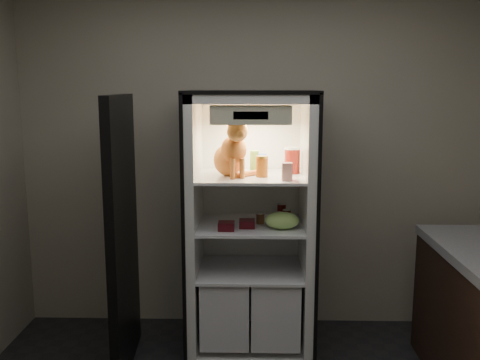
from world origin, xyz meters
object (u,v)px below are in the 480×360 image
(soda_can_c, at_px, (280,220))
(soda_can_b, at_px, (287,217))
(refrigerator, at_px, (251,242))
(condiment_jar, at_px, (260,218))
(tabby_cat, at_px, (232,153))
(pepper_jar, at_px, (292,160))
(salsa_jar, at_px, (262,166))
(soda_can_a, at_px, (282,212))
(cream_carton, at_px, (287,172))
(grape_bag, at_px, (282,220))
(berry_box_left, at_px, (226,226))
(parmesan_shaker, at_px, (254,162))
(mayo_tub, at_px, (260,163))
(berry_box_right, at_px, (247,224))

(soda_can_c, bearing_deg, soda_can_b, 59.22)
(refrigerator, relative_size, condiment_jar, 23.70)
(tabby_cat, bearing_deg, pepper_jar, -4.71)
(salsa_jar, relative_size, soda_can_b, 1.32)
(soda_can_a, bearing_deg, pepper_jar, -37.09)
(condiment_jar, bearing_deg, soda_can_b, -10.57)
(cream_carton, distance_m, grape_bag, 0.36)
(tabby_cat, relative_size, soda_can_b, 3.87)
(soda_can_a, distance_m, berry_box_left, 0.50)
(parmesan_shaker, bearing_deg, soda_can_a, 18.83)
(tabby_cat, height_order, grape_bag, tabby_cat)
(soda_can_a, relative_size, grape_bag, 0.50)
(soda_can_b, xyz_separation_m, soda_can_c, (-0.05, -0.09, 0.00))
(tabby_cat, xyz_separation_m, mayo_tub, (0.20, 0.19, -0.09))
(pepper_jar, bearing_deg, berry_box_left, -151.05)
(soda_can_b, bearing_deg, mayo_tub, 137.62)
(salsa_jar, bearing_deg, berry_box_right, -162.38)
(soda_can_b, bearing_deg, grape_bag, -109.12)
(parmesan_shaker, distance_m, soda_can_b, 0.45)
(mayo_tub, bearing_deg, pepper_jar, -15.11)
(soda_can_c, bearing_deg, tabby_cat, 169.26)
(salsa_jar, distance_m, pepper_jar, 0.26)
(tabby_cat, height_order, mayo_tub, tabby_cat)
(parmesan_shaker, height_order, soda_can_a, parmesan_shaker)
(soda_can_a, bearing_deg, salsa_jar, -126.39)
(refrigerator, height_order, mayo_tub, refrigerator)
(pepper_jar, xyz_separation_m, soda_can_c, (-0.09, -0.19, -0.39))
(parmesan_shaker, height_order, soda_can_b, parmesan_shaker)
(parmesan_shaker, height_order, condiment_jar, parmesan_shaker)
(cream_carton, relative_size, berry_box_right, 1.10)
(refrigerator, xyz_separation_m, berry_box_left, (-0.16, -0.23, 0.18))
(salsa_jar, bearing_deg, berry_box_left, -157.01)
(mayo_tub, distance_m, condiment_jar, 0.40)
(salsa_jar, xyz_separation_m, soda_can_b, (0.18, 0.04, -0.37))
(cream_carton, distance_m, soda_can_b, 0.40)
(salsa_jar, xyz_separation_m, soda_can_a, (0.15, 0.20, -0.36))
(mayo_tub, relative_size, berry_box_right, 1.20)
(pepper_jar, height_order, grape_bag, pepper_jar)
(mayo_tub, height_order, pepper_jar, pepper_jar)
(refrigerator, relative_size, tabby_cat, 4.44)
(cream_carton, xyz_separation_m, soda_can_c, (-0.04, 0.09, -0.35))
(tabby_cat, bearing_deg, salsa_jar, -27.34)
(soda_can_b, bearing_deg, berry_box_left, -160.68)
(soda_can_c, xyz_separation_m, condiment_jar, (-0.13, 0.12, -0.02))
(salsa_jar, height_order, soda_can_a, salsa_jar)
(pepper_jar, height_order, berry_box_right, pepper_jar)
(mayo_tub, height_order, condiment_jar, mayo_tub)
(mayo_tub, bearing_deg, cream_carton, -63.93)
(berry_box_left, bearing_deg, tabby_cat, 75.22)
(pepper_jar, bearing_deg, tabby_cat, -162.95)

